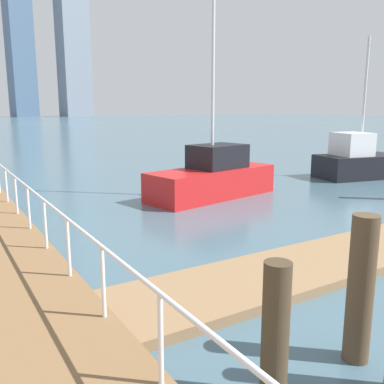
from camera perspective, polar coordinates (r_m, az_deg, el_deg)
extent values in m
plane|color=#476675|center=(19.46, -16.20, 1.04)|extent=(300.00, 300.00, 0.00)
cube|color=#93704C|center=(9.53, 17.10, -9.05)|extent=(10.66, 2.00, 0.18)
cylinder|color=white|center=(4.73, -4.25, -19.25)|extent=(0.06, 0.06, 1.05)
cylinder|color=white|center=(6.18, -11.91, -11.82)|extent=(0.06, 0.06, 1.05)
cylinder|color=white|center=(7.76, -16.34, -7.20)|extent=(0.06, 0.06, 1.05)
cylinder|color=white|center=(9.40, -19.21, -4.13)|extent=(0.06, 0.06, 1.05)
cylinder|color=white|center=(11.07, -21.20, -1.98)|extent=(0.06, 0.06, 1.05)
cylinder|color=white|center=(12.77, -22.66, -0.40)|extent=(0.06, 0.06, 1.05)
cylinder|color=white|center=(14.48, -23.77, 0.81)|extent=(0.06, 0.06, 1.05)
cylinder|color=white|center=(9.28, -19.42, -1.00)|extent=(0.06, 28.06, 0.06)
cylinder|color=brown|center=(6.06, 21.79, -12.12)|extent=(0.34, 0.34, 2.00)
cylinder|color=#473826|center=(5.09, 11.18, -18.16)|extent=(0.32, 0.32, 1.68)
cube|color=red|center=(15.91, 2.71, 1.24)|extent=(5.49, 2.81, 1.08)
cube|color=black|center=(15.98, 3.48, 4.83)|extent=(2.26, 1.82, 0.88)
cylinder|color=silver|center=(15.71, 2.85, 15.79)|extent=(0.12, 0.12, 6.94)
cube|color=black|center=(21.88, 21.64, 3.24)|extent=(4.39, 2.80, 1.09)
cube|color=white|center=(21.42, 20.75, 6.07)|extent=(1.75, 1.86, 1.07)
cylinder|color=silver|center=(21.71, 22.27, 11.78)|extent=(0.12, 0.12, 5.42)
cube|color=gray|center=(169.21, -15.93, 21.26)|extent=(10.73, 9.73, 67.21)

